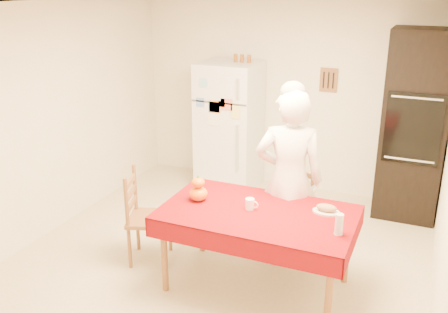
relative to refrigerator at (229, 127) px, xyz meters
The scene contains 17 objects.
floor 2.16m from the refrigerator, 70.93° to the right, with size 4.50×4.50×0.00m, color #C3AF8D.
room_shell 2.13m from the refrigerator, 70.89° to the right, with size 4.02×4.52×2.51m.
refrigerator is the anchor object (origin of this frame).
oven_cabinet 2.29m from the refrigerator, ahead, with size 0.70×0.62×2.20m.
dining_table 2.40m from the refrigerator, 61.34° to the right, with size 1.70×1.00×0.76m.
chair_far 1.86m from the refrigerator, 47.40° to the right, with size 0.53×0.51×0.95m.
chair_left 2.13m from the refrigerator, 91.51° to the right, with size 0.52×0.53×0.95m.
seated_woman 2.05m from the refrigerator, 51.37° to the right, with size 0.65×0.43×1.78m, color white.
coffee_mug 2.35m from the refrigerator, 62.93° to the right, with size 0.08×0.08×0.10m, color white.
pumpkin_lower 2.17m from the refrigerator, 74.94° to the right, with size 0.17×0.17×0.13m, color #DF3905.
pumpkin_upper 2.17m from the refrigerator, 74.94° to the right, with size 0.12×0.12×0.09m, color #ED3A05.
wine_glass 2.93m from the refrigerator, 49.98° to the right, with size 0.07×0.07×0.18m, color silver.
bread_plate 2.55m from the refrigerator, 47.97° to the right, with size 0.24×0.24×0.02m, color silver.
bread_loaf 2.55m from the refrigerator, 47.97° to the right, with size 0.18×0.10×0.06m, color #996D4B.
spice_jar_left 0.90m from the refrigerator, 39.60° to the left, with size 0.05×0.05×0.10m, color brown.
spice_jar_mid 0.91m from the refrigerator, 18.80° to the left, with size 0.05×0.05×0.10m, color brown.
spice_jar_right 0.93m from the refrigerator, 11.65° to the left, with size 0.05×0.05×0.10m, color brown.
Camera 1 is at (1.79, -4.00, 2.69)m, focal length 40.00 mm.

